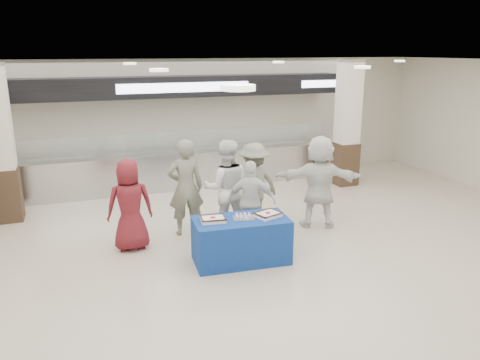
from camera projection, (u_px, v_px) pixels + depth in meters
name	position (u px, v px, depth m)	size (l,w,h in m)	color
ground	(265.00, 279.00, 7.24)	(14.00, 14.00, 0.00)	beige
serving_line	(184.00, 142.00, 11.82)	(8.70, 0.85, 2.80)	silver
column_left	(0.00, 148.00, 9.33)	(0.55, 0.55, 3.20)	#362418
column_right	(347.00, 126.00, 11.93)	(0.55, 0.55, 3.20)	#362418
display_table	(241.00, 240.00, 7.74)	(1.55, 0.78, 0.75)	#153F95
sheet_cake_left	(213.00, 219.00, 7.52)	(0.43, 0.35, 0.09)	white
sheet_cake_right	(268.00, 214.00, 7.73)	(0.48, 0.42, 0.09)	white
cupcake_tray	(243.00, 217.00, 7.66)	(0.40, 0.34, 0.06)	#AEAFB3
civilian_maroon	(130.00, 205.00, 8.12)	(0.80, 0.52, 1.63)	maroon
soldier_a	(186.00, 188.00, 8.76)	(0.67, 0.44, 1.85)	slate
chef_tall	(226.00, 188.00, 8.78)	(0.89, 0.69, 1.83)	white
chef_short	(251.00, 202.00, 8.47)	(0.89, 0.37, 1.52)	white
soldier_b	(254.00, 185.00, 9.26)	(1.08, 0.62, 1.67)	slate
civilian_white	(319.00, 182.00, 9.16)	(1.71, 0.55, 1.85)	white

